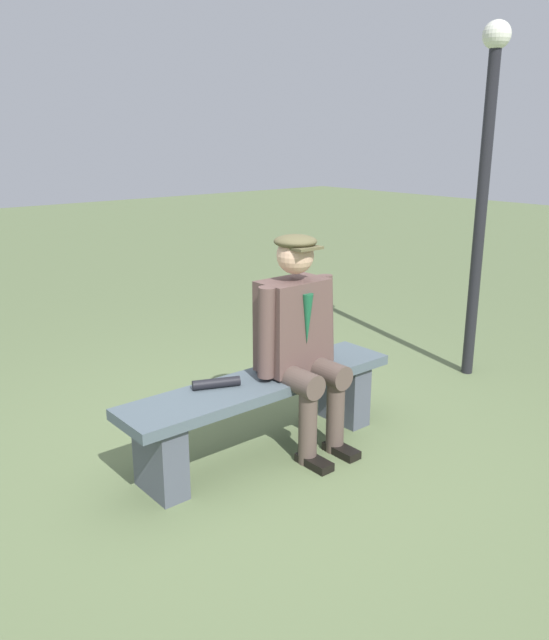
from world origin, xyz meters
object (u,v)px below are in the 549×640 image
(bench, at_px, (263,403))
(seated_man, at_px, (299,334))
(lamp_post, at_px, (485,167))
(rolled_magazine, at_px, (216,383))

(bench, relative_size, seated_man, 1.37)
(bench, height_order, lamp_post, lamp_post)
(bench, relative_size, rolled_magazine, 6.57)
(seated_man, bearing_deg, bench, -14.65)
(bench, xyz_separation_m, lamp_post, (-2.14, 0.01, 1.32))
(bench, bearing_deg, rolled_magazine, -13.34)
(lamp_post, bearing_deg, rolled_magazine, -1.78)
(seated_man, distance_m, lamp_post, 2.11)
(rolled_magazine, relative_size, lamp_post, 0.10)
(rolled_magazine, bearing_deg, seated_man, 166.07)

